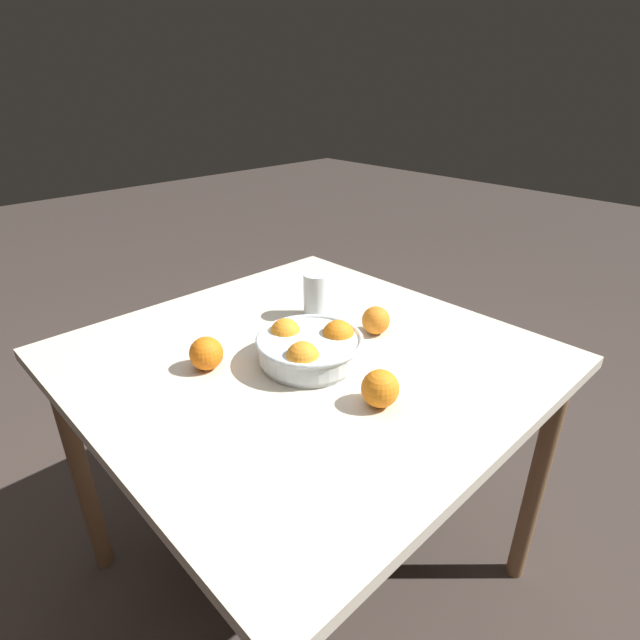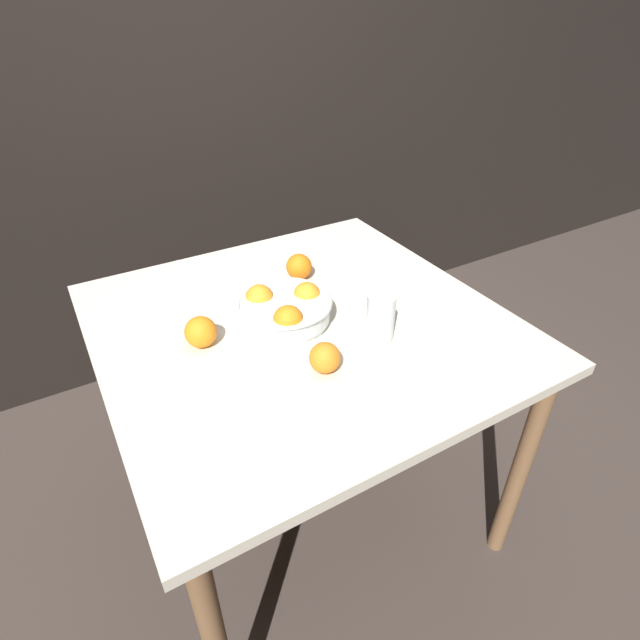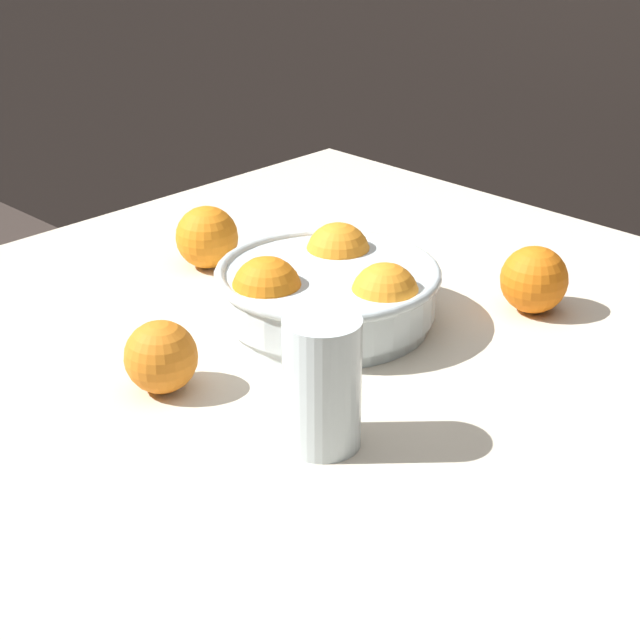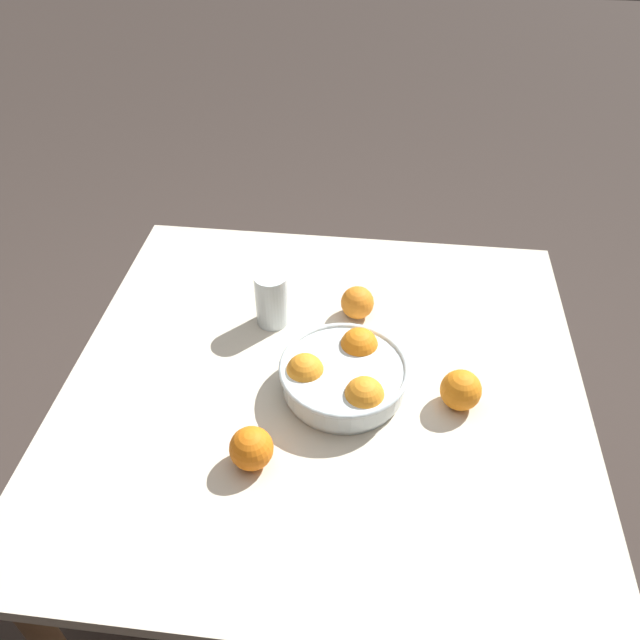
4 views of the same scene
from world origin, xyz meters
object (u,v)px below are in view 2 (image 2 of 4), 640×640
orange_loose_near_bowl (201,332)px  orange_loose_aside (299,267)px  orange_loose_front (325,358)px  juice_glass (380,319)px  fruit_bowl (284,309)px

orange_loose_near_bowl → orange_loose_aside: 0.41m
orange_loose_front → orange_loose_aside: bearing=69.5°
juice_glass → orange_loose_aside: size_ratio=1.61×
fruit_bowl → orange_loose_front: fruit_bowl is taller
juice_glass → orange_loose_front: size_ratio=1.71×
fruit_bowl → orange_loose_aside: size_ratio=3.24×
fruit_bowl → orange_loose_aside: fruit_bowl is taller
fruit_bowl → juice_glass: size_ratio=2.01×
orange_loose_near_bowl → orange_loose_aside: (0.37, 0.18, -0.00)m
orange_loose_near_bowl → orange_loose_front: orange_loose_near_bowl is taller
juice_glass → orange_loose_front: 0.19m
juice_glass → orange_loose_aside: juice_glass is taller
orange_loose_near_bowl → orange_loose_aside: same height
orange_loose_near_bowl → orange_loose_aside: bearing=25.8°
orange_loose_front → orange_loose_near_bowl: bearing=132.0°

